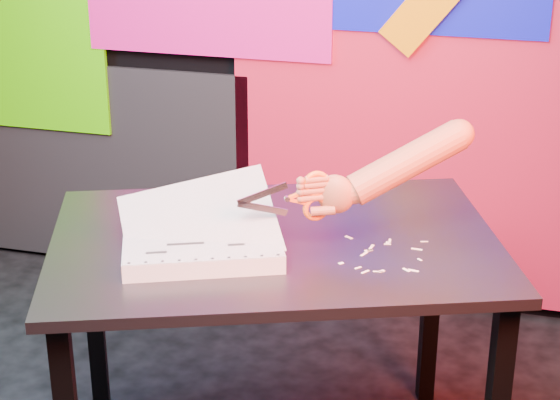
% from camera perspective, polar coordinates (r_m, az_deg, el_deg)
% --- Properties ---
extents(room, '(3.01, 3.01, 2.71)m').
position_cam_1_polar(room, '(2.08, -11.49, 9.93)').
color(room, black).
rests_on(room, ground).
extents(backdrop, '(2.88, 0.05, 2.08)m').
position_cam_1_polar(backdrop, '(3.49, 0.55, 8.64)').
color(backdrop, red).
rests_on(backdrop, ground).
extents(work_table, '(1.37, 1.15, 0.75)m').
position_cam_1_polar(work_table, '(2.51, -0.32, -4.29)').
color(work_table, black).
rests_on(work_table, ground).
extents(printout_stack, '(0.48, 0.42, 0.21)m').
position_cam_1_polar(printout_stack, '(2.38, -4.80, -2.68)').
color(printout_stack, silver).
rests_on(printout_stack, work_table).
extents(scissors, '(0.21, 0.12, 0.14)m').
position_cam_1_polar(scissors, '(2.36, 1.83, 0.21)').
color(scissors, silver).
rests_on(scissors, printout_stack).
extents(hand_forearm, '(0.41, 0.26, 0.22)m').
position_cam_1_polar(hand_forearm, '(2.40, 7.02, 2.00)').
color(hand_forearm, '#994F37').
rests_on(hand_forearm, work_table).
extents(paper_clippings, '(0.22, 0.23, 0.00)m').
position_cam_1_polar(paper_clippings, '(2.39, 6.20, -3.33)').
color(paper_clippings, white).
rests_on(paper_clippings, work_table).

